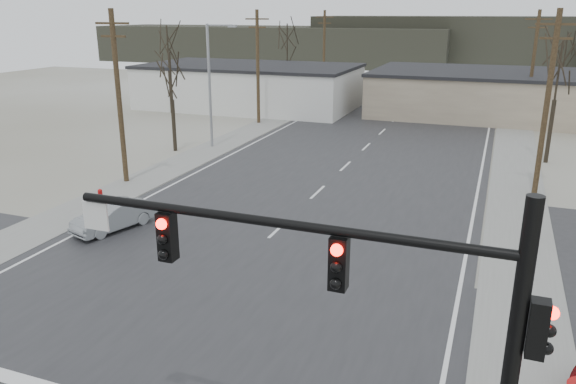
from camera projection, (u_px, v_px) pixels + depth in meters
name	position (u px, v px, depth m)	size (l,w,h in m)	color
ground	(194.00, 309.00, 19.39)	(140.00, 140.00, 0.00)	#B8B9B4
main_road	(323.00, 188.00, 32.73)	(18.00, 110.00, 0.05)	#28282A
cross_road	(194.00, 309.00, 19.38)	(90.00, 10.00, 0.04)	#28282A
sidewalk_left	(204.00, 153.00, 40.75)	(3.00, 90.00, 0.06)	gray
sidewalk_right	(517.00, 183.00, 33.61)	(3.00, 90.00, 0.06)	gray
traffic_signal_mast	(398.00, 321.00, 9.77)	(8.95, 0.43, 7.20)	black
fire_hydrant	(100.00, 196.00, 29.81)	(0.24, 0.24, 0.87)	#A50C0C
building_left_far	(250.00, 86.00, 59.69)	(22.30, 12.30, 4.50)	silver
building_right_far	(510.00, 94.00, 54.53)	(26.30, 14.30, 4.30)	tan
upole_left_b	(119.00, 95.00, 32.34)	(2.20, 0.30, 10.00)	#4D3C24
upole_left_c	(258.00, 65.00, 50.15)	(2.20, 0.30, 10.00)	#4D3C24
upole_left_d	(324.00, 51.00, 67.95)	(2.20, 0.30, 10.00)	#4D3C24
upole_right_a	(547.00, 102.00, 29.94)	(2.20, 0.30, 10.00)	#4D3C24
upole_right_b	(533.00, 66.00, 49.52)	(2.20, 0.30, 10.00)	#4D3C24
streetlight_main	(212.00, 79.00, 41.05)	(2.40, 0.25, 9.00)	gray
tree_left_near	(171.00, 79.00, 39.97)	(3.30, 3.30, 7.35)	#31281E
tree_right_mid	(558.00, 74.00, 36.51)	(3.74, 3.74, 8.33)	#31281E
tree_left_far	(287.00, 44.00, 63.13)	(3.96, 3.96, 8.82)	#31281E
tree_right_far	(565.00, 54.00, 58.92)	(3.52, 3.52, 7.84)	#31281E
tree_left_mid	(168.00, 49.00, 55.14)	(3.96, 3.96, 8.82)	#31281E
hill_left	(271.00, 45.00, 112.00)	(70.00, 18.00, 7.00)	#333026
hill_center	(542.00, 43.00, 98.42)	(80.00, 18.00, 9.00)	#333026
sedan_crossing	(113.00, 216.00, 26.25)	(1.38, 3.97, 1.31)	gray
car_far_a	(415.00, 100.00, 59.51)	(2.21, 5.45, 1.58)	black
car_far_b	(381.00, 94.00, 64.45)	(1.72, 4.27, 1.46)	black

